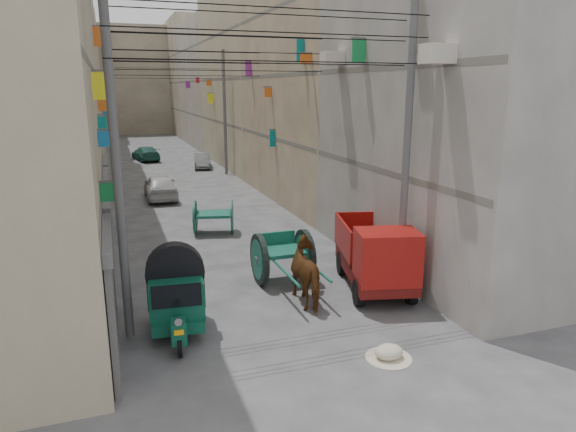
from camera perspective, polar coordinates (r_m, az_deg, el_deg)
name	(u,v)px	position (r m, az deg, el deg)	size (l,w,h in m)	color
building_row_left	(37,75)	(39.96, -26.16, 13.86)	(8.00, 62.00, 14.00)	tan
building_row_right	(262,77)	(41.42, -2.87, 15.19)	(8.00, 62.00, 14.00)	#A7A29C
end_cap_building	(134,81)	(71.70, -16.75, 14.18)	(22.00, 10.00, 13.00)	#B3A88D
shutters_left	(109,228)	(16.50, -19.27, -1.28)	(0.18, 14.40, 2.88)	#46464B
signboards	(183,131)	(27.60, -11.57, 9.20)	(8.22, 40.52, 5.67)	orange
ac_units	(382,20)	(15.28, 10.44, 20.60)	(0.70, 6.55, 3.35)	beige
utility_poles	(198,126)	(22.96, -9.99, 9.77)	(7.40, 22.20, 8.00)	#58585A
overhead_cables	(206,57)	(20.37, -9.07, 17.08)	(7.40, 22.52, 1.12)	black
auto_rickshaw	(176,293)	(12.38, -12.31, -8.36)	(1.51, 2.42, 1.66)	black
tonga_cart	(283,256)	(15.25, -0.61, -4.45)	(1.65, 3.37, 1.52)	black
mini_truck	(378,260)	(14.51, 9.98, -4.86)	(2.47, 3.94, 2.05)	black
second_cart	(214,216)	(20.46, -8.26, 0.00)	(1.81, 1.69, 1.34)	#145946
feed_sack	(389,352)	(11.54, 11.14, -14.59)	(0.62, 0.50, 0.31)	beige
horse	(310,273)	(13.79, 2.51, -6.30)	(0.91, 1.99, 1.68)	brown
distant_car_white	(161,186)	(27.47, -13.97, 3.21)	(1.56, 3.87, 1.32)	#BABABA
distant_car_grey	(202,161)	(37.70, -9.51, 6.09)	(1.12, 3.21, 1.06)	#5D6260
distant_car_green	(146,153)	(42.59, -15.52, 6.71)	(1.57, 3.85, 1.12)	#205E4F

